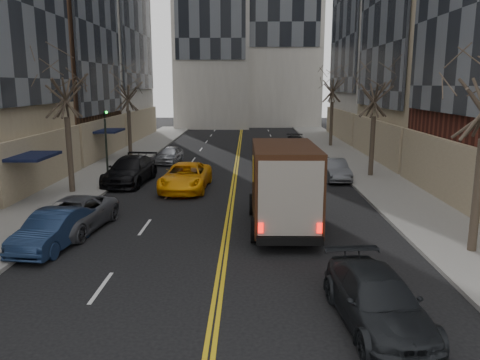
# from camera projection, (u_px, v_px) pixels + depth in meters

# --- Properties ---
(sidewalk_left) EXTENTS (4.00, 66.00, 0.15)m
(sidewalk_left) POSITION_uv_depth(u_px,v_px,m) (107.00, 170.00, 32.57)
(sidewalk_left) COLOR slate
(sidewalk_left) RESTS_ON ground
(sidewalk_right) EXTENTS (4.00, 66.00, 0.15)m
(sidewalk_right) POSITION_uv_depth(u_px,v_px,m) (366.00, 171.00, 32.26)
(sidewalk_right) COLOR slate
(sidewalk_right) RESTS_ON ground
(tree_lf_mid) EXTENTS (3.20, 3.20, 8.91)m
(tree_lf_mid) POSITION_uv_depth(u_px,v_px,m) (64.00, 71.00, 24.39)
(tree_lf_mid) COLOR #382D23
(tree_lf_mid) RESTS_ON sidewalk_left
(tree_lf_far) EXTENTS (3.20, 3.20, 8.12)m
(tree_lf_far) POSITION_uv_depth(u_px,v_px,m) (127.00, 83.00, 37.24)
(tree_lf_far) COLOR #382D23
(tree_lf_far) RESTS_ON sidewalk_left
(tree_rt_mid) EXTENTS (3.20, 3.20, 8.32)m
(tree_rt_mid) POSITION_uv_depth(u_px,v_px,m) (376.00, 80.00, 29.08)
(tree_rt_mid) COLOR #382D23
(tree_rt_mid) RESTS_ON sidewalk_right
(tree_rt_far) EXTENTS (3.20, 3.20, 9.11)m
(tree_rt_far) POSITION_uv_depth(u_px,v_px,m) (333.00, 75.00, 43.66)
(tree_rt_far) COLOR #382D23
(tree_rt_far) RESTS_ON sidewalk_right
(traffic_signal) EXTENTS (0.29, 0.26, 4.70)m
(traffic_signal) POSITION_uv_depth(u_px,v_px,m) (106.00, 139.00, 27.09)
(traffic_signal) COLOR black
(traffic_signal) RESTS_ON sidewalk_left
(ups_truck) EXTENTS (2.74, 6.57, 3.58)m
(ups_truck) POSITION_uv_depth(u_px,v_px,m) (283.00, 187.00, 19.17)
(ups_truck) COLOR black
(ups_truck) RESTS_ON ground
(observer_sedan) EXTENTS (2.29, 4.76, 1.34)m
(observer_sedan) POSITION_uv_depth(u_px,v_px,m) (377.00, 300.00, 11.58)
(observer_sedan) COLOR black
(observer_sedan) RESTS_ON ground
(taxi) EXTENTS (2.69, 5.48, 1.50)m
(taxi) POSITION_uv_depth(u_px,v_px,m) (186.00, 177.00, 26.59)
(taxi) COLOR #FFA80A
(taxi) RESTS_ON ground
(pedestrian) EXTENTS (0.41, 0.59, 1.54)m
(pedestrian) POSITION_uv_depth(u_px,v_px,m) (274.00, 191.00, 23.03)
(pedestrian) COLOR black
(pedestrian) RESTS_ON ground
(parked_lf_b) EXTENTS (1.96, 4.30, 1.37)m
(parked_lf_b) POSITION_uv_depth(u_px,v_px,m) (53.00, 230.00, 17.17)
(parked_lf_b) COLOR #13223E
(parked_lf_b) RESTS_ON ground
(parked_lf_c) EXTENTS (2.85, 5.11, 1.35)m
(parked_lf_c) POSITION_uv_depth(u_px,v_px,m) (72.00, 216.00, 19.03)
(parked_lf_c) COLOR #505258
(parked_lf_c) RESTS_ON ground
(parked_lf_d) EXTENTS (2.68, 5.69, 1.60)m
(parked_lf_d) POSITION_uv_depth(u_px,v_px,m) (130.00, 170.00, 28.37)
(parked_lf_d) COLOR black
(parked_lf_d) RESTS_ON ground
(parked_lf_e) EXTENTS (1.83, 3.85, 1.27)m
(parked_lf_e) POSITION_uv_depth(u_px,v_px,m) (170.00, 155.00, 35.69)
(parked_lf_e) COLOR #B8BAC0
(parked_lf_e) RESTS_ON ground
(parked_rt_a) EXTENTS (1.57, 4.03, 1.31)m
(parked_rt_a) POSITION_uv_depth(u_px,v_px,m) (335.00, 170.00, 29.36)
(parked_rt_a) COLOR #505358
(parked_rt_a) RESTS_ON ground
(parked_rt_b) EXTENTS (3.11, 5.51, 1.45)m
(parked_rt_b) POSITION_uv_depth(u_px,v_px,m) (309.00, 158.00, 33.65)
(parked_rt_b) COLOR #9FA1A6
(parked_rt_b) RESTS_ON ground
(parked_rt_c) EXTENTS (2.29, 4.66, 1.30)m
(parked_rt_c) POSITION_uv_depth(u_px,v_px,m) (294.00, 143.00, 42.88)
(parked_rt_c) COLOR black
(parked_rt_c) RESTS_ON ground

